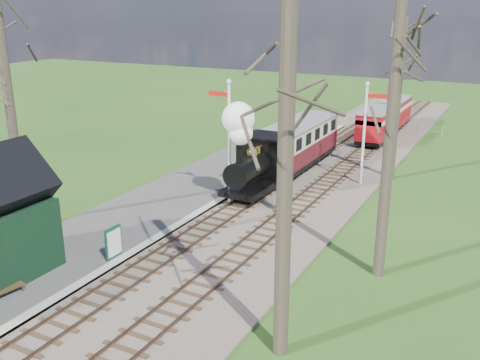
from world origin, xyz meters
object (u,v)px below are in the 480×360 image
(locomotive, at_px, (255,155))
(sign_board, at_px, (114,242))
(semaphore_far, at_px, (366,126))
(person, at_px, (8,269))
(bench, at_px, (1,285))
(red_carriage_b, at_px, (394,112))
(semaphore_near, at_px, (228,133))
(coach, at_px, (299,142))
(red_carriage_a, at_px, (376,125))

(locomotive, bearing_deg, sign_board, -99.12)
(semaphore_far, bearing_deg, person, -113.89)
(semaphore_far, height_order, bench, semaphore_far)
(semaphore_far, distance_m, person, 18.97)
(semaphore_far, distance_m, bench, 19.42)
(semaphore_far, distance_m, red_carriage_b, 15.45)
(semaphore_near, height_order, semaphore_far, semaphore_near)
(sign_board, height_order, bench, sign_board)
(locomotive, distance_m, bench, 13.62)
(coach, xyz_separation_m, red_carriage_b, (2.60, 13.74, -0.26))
(semaphore_near, relative_size, coach, 0.77)
(locomotive, height_order, person, locomotive)
(sign_board, distance_m, person, 3.84)
(semaphore_near, height_order, coach, semaphore_near)
(semaphore_near, bearing_deg, person, -102.45)
(red_carriage_b, xyz_separation_m, person, (-5.84, -32.42, -0.59))
(semaphore_near, height_order, bench, semaphore_near)
(semaphore_near, height_order, red_carriage_a, semaphore_near)
(semaphore_near, distance_m, locomotive, 2.08)
(semaphore_far, bearing_deg, red_carriage_a, 100.33)
(red_carriage_a, distance_m, sign_board, 23.86)
(locomotive, bearing_deg, red_carriage_b, 82.49)
(locomotive, xyz_separation_m, bench, (-2.89, -13.20, -1.72))
(coach, xyz_separation_m, bench, (-2.90, -19.27, -1.10))
(red_carriage_b, height_order, sign_board, red_carriage_b)
(locomotive, bearing_deg, red_carriage_a, 79.66)
(coach, height_order, red_carriage_b, coach)
(red_carriage_a, bearing_deg, coach, -107.51)
(person, bearing_deg, locomotive, -22.86)
(coach, distance_m, red_carriage_b, 13.99)
(sign_board, relative_size, person, 1.02)
(semaphore_far, height_order, sign_board, semaphore_far)
(sign_board, height_order, person, sign_board)
(coach, distance_m, bench, 19.52)
(semaphore_near, xyz_separation_m, coach, (0.77, 7.49, -1.95))
(semaphore_near, bearing_deg, red_carriage_b, 80.98)
(red_carriage_a, bearing_deg, semaphore_near, -102.09)
(semaphore_near, bearing_deg, semaphore_far, 49.40)
(red_carriage_a, height_order, red_carriage_b, same)
(locomotive, xyz_separation_m, person, (-3.23, -12.60, -1.48))
(semaphore_near, bearing_deg, coach, 84.13)
(locomotive, relative_size, coach, 0.62)
(semaphore_far, height_order, person, semaphore_far)
(red_carriage_b, bearing_deg, semaphore_near, -99.02)
(bench, relative_size, person, 1.18)
(bench, bearing_deg, locomotive, 77.64)
(locomotive, relative_size, red_carriage_a, 1.06)
(semaphore_far, height_order, red_carriage_b, semaphore_far)
(semaphore_near, distance_m, sign_board, 8.29)
(locomotive, xyz_separation_m, red_carriage_a, (2.61, 14.31, -0.88))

